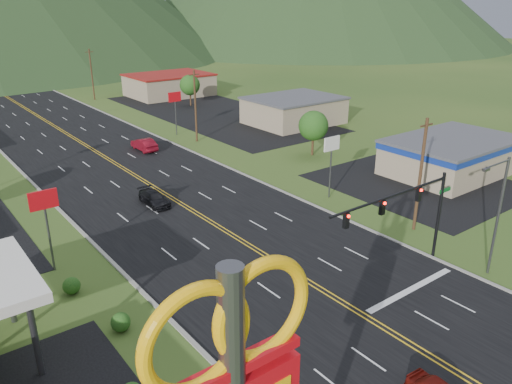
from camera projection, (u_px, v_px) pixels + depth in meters
traffic_signal at (409, 206)px, 35.33m from camera, size 13.10×0.43×7.00m
streetlight_east at (497, 210)px, 35.09m from camera, size 3.28×0.25×9.00m
building_east_near at (452, 154)px, 57.91m from camera, size 15.40×10.40×4.10m
building_east_mid at (294, 110)px, 81.31m from camera, size 14.40×11.40×4.30m
building_east_far at (169, 85)px, 104.94m from camera, size 16.40×12.40×4.50m
pole_sign_west_a at (45, 208)px, 35.68m from camera, size 2.00×0.18×6.40m
pole_sign_east_a at (332, 150)px, 49.50m from camera, size 2.00×0.18×6.40m
pole_sign_east_b at (175, 101)px, 73.21m from camera, size 2.00×0.18×6.40m
tree_east_a at (313, 126)px, 63.91m from camera, size 3.84×3.84×5.82m
tree_east_b at (190, 85)px, 94.33m from camera, size 3.84×3.84×5.82m
utility_pole_a at (420, 174)px, 42.35m from camera, size 1.60×0.28×10.00m
utility_pole_b at (195, 106)px, 69.76m from camera, size 1.60×0.28×10.00m
utility_pole_c at (92, 74)px, 99.39m from camera, size 1.60×0.28×10.00m
utility_pole_d at (36, 57)px, 129.03m from camera, size 1.60×0.28×10.00m
car_dark_mid at (154, 199)px, 49.19m from camera, size 1.88×4.53×1.31m
car_red_far at (144, 145)px, 66.94m from camera, size 1.79×5.00×1.64m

